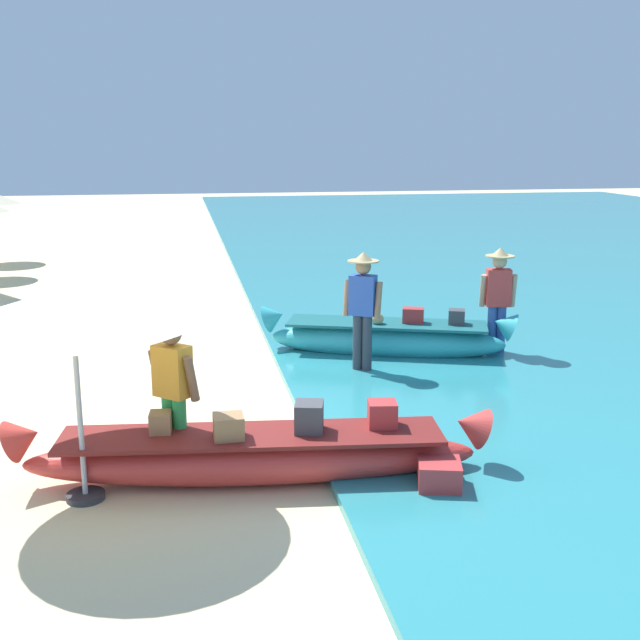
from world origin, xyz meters
TOP-DOWN VIEW (x-y plane):
  - ground_plane at (0.00, 0.00)m, footprint 80.00×80.00m
  - boat_red_foreground at (0.32, -1.09)m, footprint 4.80×1.17m
  - boat_cyan_midground at (2.78, 3.00)m, footprint 3.86×1.87m
  - person_vendor_hatted at (2.19, 2.17)m, footprint 0.57×0.46m
  - person_tourist_customer at (-0.44, -0.74)m, footprint 0.53×0.51m
  - person_vendor_assistant at (4.44, 2.73)m, footprint 0.58×0.44m
  - patio_umbrella_large at (-1.29, -1.21)m, footprint 2.26×2.26m
  - cooler_box at (2.03, -1.74)m, footprint 0.49×0.49m

SIDE VIEW (x-z plane):
  - ground_plane at x=0.00m, z-range 0.00..0.00m
  - cooler_box at x=2.03m, z-range 0.00..0.35m
  - boat_red_foreground at x=0.32m, z-range -0.11..0.69m
  - boat_cyan_midground at x=2.78m, z-range -0.11..0.75m
  - person_tourist_customer at x=-0.44m, z-range 0.10..1.68m
  - person_vendor_assistant at x=4.44m, z-range 0.13..1.86m
  - person_vendor_hatted at x=2.19m, z-range 0.14..1.94m
  - patio_umbrella_large at x=-1.29m, z-range 0.85..2.90m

